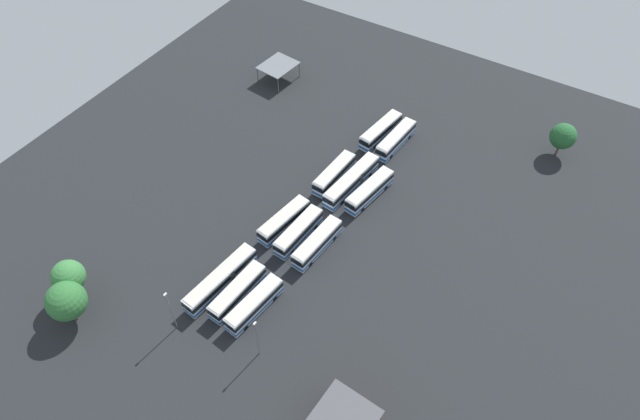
{
  "coord_description": "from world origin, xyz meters",
  "views": [
    {
      "loc": [
        60.28,
        36.02,
        81.06
      ],
      "look_at": [
        1.19,
        -0.57,
        1.54
      ],
      "focal_mm": 32.29,
      "sensor_mm": 36.0,
      "label": 1
    }
  ],
  "objects": [
    {
      "name": "bus_row0_slot0",
      "position": [
        -23.86,
        -1.21,
        1.86
      ],
      "size": [
        12.03,
        4.17,
        3.52
      ],
      "color": "silver",
      "rests_on": "ground_plane"
    },
    {
      "name": "tree_northwest",
      "position": [
        40.38,
        -22.24,
        5.32
      ],
      "size": [
        6.32,
        6.32,
        8.49
      ],
      "color": "brown",
      "rests_on": "ground_plane"
    },
    {
      "name": "bus_row1_slot1",
      "position": [
        -8.1,
        0.8,
        1.86
      ],
      "size": [
        15.11,
        4.18,
        3.52
      ],
      "color": "silver",
      "rests_on": "ground_plane"
    },
    {
      "name": "maintenance_shelter",
      "position": [
        -29.47,
        -30.83,
        3.75
      ],
      "size": [
        8.81,
        7.71,
        3.95
      ],
      "color": "slate",
      "rests_on": "ground_plane"
    },
    {
      "name": "bus_row3_slot1",
      "position": [
        23.56,
        -2.53,
        1.86
      ],
      "size": [
        11.8,
        3.39,
        3.52
      ],
      "color": "silver",
      "rests_on": "ground_plane"
    },
    {
      "name": "ground_plane",
      "position": [
        0.0,
        0.0,
        0.0
      ],
      "size": [
        125.46,
        125.46,
        0.0
      ],
      "primitive_type": "plane",
      "color": "black"
    },
    {
      "name": "bus_row2_slot1",
      "position": [
        7.8,
        -0.98,
        1.86
      ],
      "size": [
        11.49,
        3.35,
        3.52
      ],
      "color": "silver",
      "rests_on": "ground_plane"
    },
    {
      "name": "lamp_post_near_entrance",
      "position": [
        29.81,
        6.23,
        4.96
      ],
      "size": [
        0.56,
        0.28,
        9.09
      ],
      "color": "slate",
      "rests_on": "ground_plane"
    },
    {
      "name": "bus_row2_slot2",
      "position": [
        8.24,
        3.17,
        1.86
      ],
      "size": [
        11.65,
        3.55,
        3.52
      ],
      "color": "silver",
      "rests_on": "ground_plane"
    },
    {
      "name": "bus_row3_slot0",
      "position": [
        23.05,
        -6.36,
        1.86
      ],
      "size": [
        15.12,
        4.2,
        3.52
      ],
      "color": "silver",
      "rests_on": "ground_plane"
    },
    {
      "name": "lamp_post_far_corner",
      "position": [
        33.07,
        -7.52,
        5.26
      ],
      "size": [
        0.56,
        0.28,
        9.67
      ],
      "color": "slate",
      "rests_on": "ground_plane"
    },
    {
      "name": "bus_row2_slot0",
      "position": [
        7.05,
        -4.6,
        1.86
      ],
      "size": [
        11.61,
        4.25,
        3.52
      ],
      "color": "silver",
      "rests_on": "ground_plane"
    },
    {
      "name": "bus_row1_slot2",
      "position": [
        -7.6,
        4.98,
        1.86
      ],
      "size": [
        12.11,
        4.39,
        3.52
      ],
      "color": "silver",
      "rests_on": "ground_plane"
    },
    {
      "name": "tree_south_edge",
      "position": [
        37.14,
        -25.13,
        5.76
      ],
      "size": [
        5.35,
        5.35,
        8.45
      ],
      "color": "brown",
      "rests_on": "ground_plane"
    },
    {
      "name": "bus_row0_slot1",
      "position": [
        -23.07,
        2.7,
        1.86
      ],
      "size": [
        11.91,
        3.52,
        3.52
      ],
      "color": "silver",
      "rests_on": "ground_plane"
    },
    {
      "name": "bus_row3_slot2",
      "position": [
        24.08,
        1.19,
        1.86
      ],
      "size": [
        11.51,
        3.91,
        3.52
      ],
      "color": "silver",
      "rests_on": "ground_plane"
    },
    {
      "name": "tree_west_edge",
      "position": [
        -38.51,
        31.76,
        4.71
      ],
      "size": [
        5.23,
        5.23,
        7.34
      ],
      "color": "brown",
      "rests_on": "ground_plane"
    },
    {
      "name": "bus_row1_slot0",
      "position": [
        -7.91,
        -2.99,
        1.86
      ],
      "size": [
        11.39,
        3.26,
        3.52
      ],
      "color": "silver",
      "rests_on": "ground_plane"
    }
  ]
}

